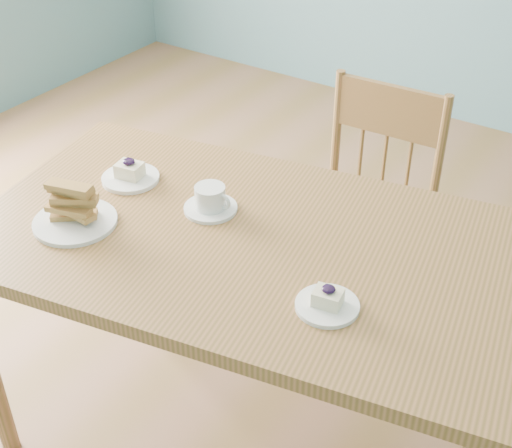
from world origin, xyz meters
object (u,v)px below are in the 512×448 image
Objects in this scene: cheesecake_plate_far at (130,175)px; biscotti_plate at (73,209)px; dining_chair at (364,216)px; dining_table at (247,260)px; cheesecake_plate_near at (327,302)px; coffee_cup at (211,200)px.

cheesecake_plate_far is 0.27m from biscotti_plate.
dining_chair reaches higher than biscotti_plate.
dining_table is 0.77m from dining_chair.
biscotti_plate is at bearing -164.00° from dining_table.
cheesecake_plate_near is 0.66× the size of biscotti_plate.
dining_chair is 0.79m from coffee_cup.
dining_table is 7.02× the size of biscotti_plate.
dining_chair is 6.19× the size of coffee_cup.
dining_chair reaches higher than dining_table.
dining_chair is 0.92m from cheesecake_plate_far.
cheesecake_plate_near is at bearing -32.82° from dining_table.
cheesecake_plate_near is (0.30, -0.87, 0.35)m from dining_chair.
dining_chair reaches higher than coffee_cup.
dining_table is 9.33× the size of cheesecake_plate_far.
dining_chair is 6.17× the size of cheesecake_plate_near.
cheesecake_plate_near is at bearing -21.71° from coffee_cup.
dining_table is 10.64× the size of coffee_cup.
cheesecake_plate_near is 0.83m from cheesecake_plate_far.
cheesecake_plate_near is at bearing -12.98° from cheesecake_plate_far.
dining_chair is 1.13m from biscotti_plate.
biscotti_plate is (-0.48, -0.95, 0.38)m from dining_chair.
coffee_cup is at bearing 159.10° from cheesecake_plate_near.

